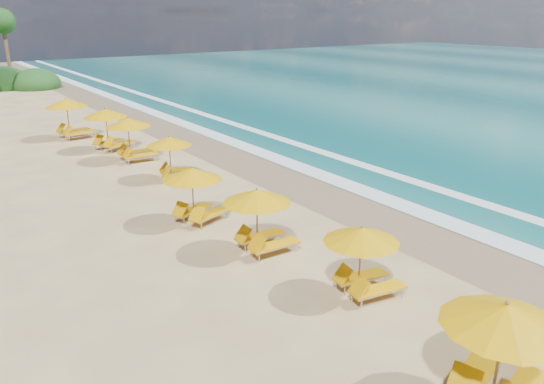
{
  "coord_description": "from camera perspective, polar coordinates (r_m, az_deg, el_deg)",
  "views": [
    {
      "loc": [
        -11.04,
        -15.78,
        7.8
      ],
      "look_at": [
        0.0,
        0.0,
        1.2
      ],
      "focal_mm": 34.96,
      "sensor_mm": 36.0,
      "label": 1
    }
  ],
  "objects": [
    {
      "name": "wet_sand",
      "position": [
        23.15,
        8.14,
        -0.96
      ],
      "size": [
        4.0,
        160.0,
        0.01
      ],
      "primitive_type": "cube",
      "color": "#846F4E",
      "rests_on": "ground"
    },
    {
      "name": "station_4",
      "position": [
        17.71,
        -1.13,
        -2.59
      ],
      "size": [
        2.55,
        2.36,
        2.33
      ],
      "rotation": [
        0.0,
        0.0,
        -0.03
      ],
      "color": "olive",
      "rests_on": "ground"
    },
    {
      "name": "ground",
      "position": [
        20.78,
        0.0,
        -3.13
      ],
      "size": [
        160.0,
        160.0,
        0.0
      ],
      "primitive_type": "plane",
      "color": "tan",
      "rests_on": "ground"
    },
    {
      "name": "station_9",
      "position": [
        36.41,
        -20.83,
        7.71
      ],
      "size": [
        3.08,
        2.9,
        2.66
      ],
      "rotation": [
        0.0,
        0.0,
        0.12
      ],
      "color": "olive",
      "rests_on": "ground"
    },
    {
      "name": "surf_foam",
      "position": [
        24.98,
        12.69,
        0.31
      ],
      "size": [
        4.0,
        160.0,
        0.01
      ],
      "color": "white",
      "rests_on": "ground"
    },
    {
      "name": "station_7",
      "position": [
        29.78,
        -14.81,
        5.85
      ],
      "size": [
        2.71,
        2.51,
        2.47
      ],
      "rotation": [
        0.0,
        0.0,
        -0.04
      ],
      "color": "olive",
      "rests_on": "ground"
    },
    {
      "name": "station_8",
      "position": [
        32.5,
        -17.1,
        6.78
      ],
      "size": [
        3.25,
        3.18,
        2.55
      ],
      "rotation": [
        0.0,
        0.0,
        0.33
      ],
      "color": "olive",
      "rests_on": "ground"
    },
    {
      "name": "station_2",
      "position": [
        11.98,
        23.58,
        -14.97
      ],
      "size": [
        3.21,
        3.12,
        2.55
      ],
      "rotation": [
        0.0,
        0.0,
        0.29
      ],
      "color": "olive",
      "rests_on": "ground"
    },
    {
      "name": "station_5",
      "position": [
        20.41,
        -8.19,
        0.12
      ],
      "size": [
        2.96,
        2.91,
        2.3
      ],
      "rotation": [
        0.0,
        0.0,
        0.35
      ],
      "color": "olive",
      "rests_on": "ground"
    },
    {
      "name": "station_3",
      "position": [
        15.3,
        10.0,
        -6.83
      ],
      "size": [
        2.62,
        2.49,
        2.2
      ],
      "rotation": [
        0.0,
        0.0,
        -0.17
      ],
      "color": "olive",
      "rests_on": "ground"
    },
    {
      "name": "station_6",
      "position": [
        25.93,
        -10.56,
        3.94
      ],
      "size": [
        2.77,
        2.69,
        2.21
      ],
      "rotation": [
        0.0,
        0.0,
        -0.28
      ],
      "color": "olive",
      "rests_on": "ground"
    }
  ]
}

